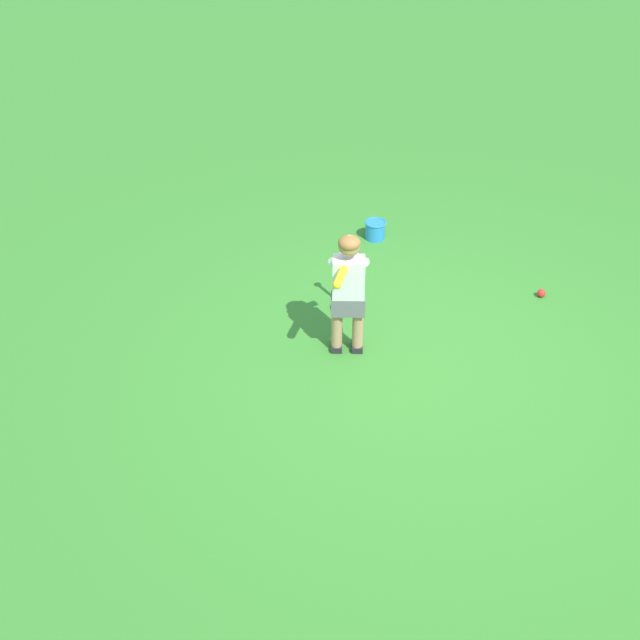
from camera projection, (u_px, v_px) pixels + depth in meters
ground_plane at (413, 362)px, 6.42m from camera, size 40.00×40.00×0.00m
child_batter at (348, 284)px, 6.17m from camera, size 0.43×0.54×1.08m
play_ball_behind_batter at (541, 293)px, 7.17m from camera, size 0.08×0.08×0.08m
batting_tee at (347, 298)px, 6.98m from camera, size 0.28×0.28×0.62m
toy_bucket at (375, 230)px, 8.00m from camera, size 0.22×0.22×0.19m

